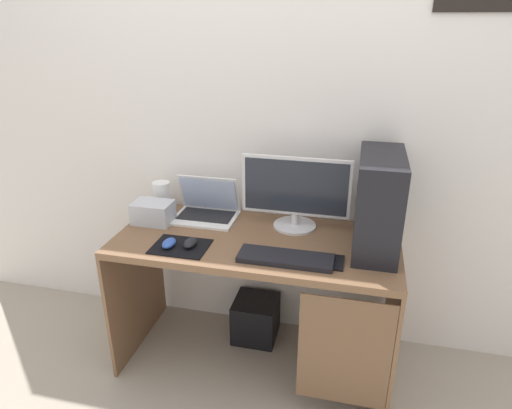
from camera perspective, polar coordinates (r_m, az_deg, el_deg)
name	(u,v)px	position (r m, az deg, el deg)	size (l,w,h in m)	color
ground_plane	(256,357)	(2.60, 0.00, -18.84)	(8.00, 8.00, 0.00)	#9E9384
wall_back	(272,107)	(2.32, 2.10, 12.23)	(4.00, 0.05, 2.60)	silver
desk	(259,267)	(2.24, 0.37, -7.97)	(1.37, 0.62, 0.73)	brown
pc_tower	(378,203)	(2.09, 15.27, 0.23)	(0.20, 0.45, 0.45)	black
monitor	(296,193)	(2.23, 5.05, 1.45)	(0.54, 0.22, 0.37)	silver
laptop	(207,209)	(2.41, -6.30, -0.61)	(0.33, 0.24, 0.22)	white
speaker	(162,196)	(2.52, -11.85, 1.02)	(0.09, 0.09, 0.16)	white
projector	(153,212)	(2.39, -12.94, -0.99)	(0.20, 0.14, 0.11)	#B7BCC6
keyboard	(286,258)	(2.00, 3.77, -6.80)	(0.42, 0.14, 0.02)	black
mousepad	(181,246)	(2.13, -9.56, -5.28)	(0.26, 0.20, 0.01)	black
mouse_left	(190,243)	(2.12, -8.36, -4.84)	(0.06, 0.10, 0.03)	black
mouse_right	(169,243)	(2.13, -10.99, -4.83)	(0.06, 0.10, 0.03)	#2D51B2
cell_phone	(336,263)	(2.00, 10.10, -7.26)	(0.07, 0.13, 0.01)	black
subwoofer	(256,318)	(2.67, -0.04, -14.25)	(0.24, 0.24, 0.24)	black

